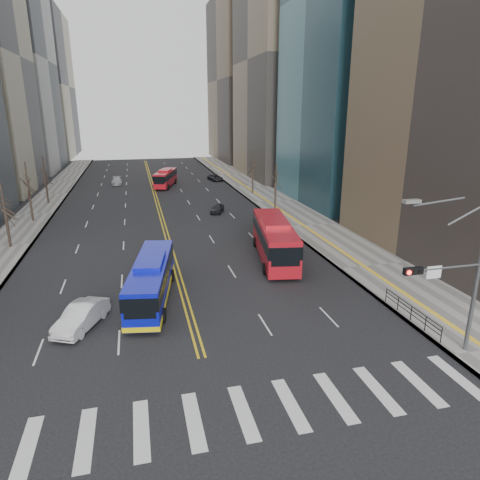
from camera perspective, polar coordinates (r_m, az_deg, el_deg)
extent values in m
plane|color=black|center=(21.62, -2.83, -22.43)|extent=(220.00, 220.00, 0.00)
cube|color=slate|center=(66.17, 4.57, 5.13)|extent=(7.00, 130.00, 0.15)
cube|color=slate|center=(64.33, -25.61, 3.14)|extent=(5.00, 130.00, 0.15)
cube|color=silver|center=(22.03, -26.54, -23.61)|extent=(0.70, 4.00, 0.01)
cube|color=silver|center=(21.59, -19.88, -23.64)|extent=(0.70, 4.00, 0.01)
cube|color=silver|center=(21.41, -13.03, -23.37)|extent=(0.70, 4.00, 0.01)
cube|color=silver|center=(21.48, -6.19, -22.81)|extent=(0.70, 4.00, 0.01)
cube|color=silver|center=(21.81, 0.45, -21.97)|extent=(0.70, 4.00, 0.01)
cube|color=silver|center=(22.38, 6.74, -20.92)|extent=(0.70, 4.00, 0.01)
cube|color=silver|center=(23.19, 12.57, -19.73)|extent=(0.70, 4.00, 0.01)
cube|color=silver|center=(24.20, 17.88, -18.46)|extent=(0.70, 4.00, 0.01)
cube|color=silver|center=(25.39, 22.65, -17.17)|extent=(0.70, 4.00, 0.01)
cube|color=silver|center=(26.73, 26.91, -15.91)|extent=(0.70, 4.00, 0.01)
cube|color=gold|center=(72.76, -11.42, 5.89)|extent=(0.15, 100.00, 0.01)
cube|color=gold|center=(72.78, -11.10, 5.91)|extent=(0.15, 100.00, 0.01)
cube|color=#7F6F57|center=(93.88, 7.41, 22.64)|extent=(20.00, 26.00, 46.00)
cube|color=#A8A087|center=(143.90, -25.56, 18.04)|extent=(18.00, 30.00, 40.00)
cube|color=brown|center=(123.83, 1.26, 20.47)|extent=(18.00, 30.00, 42.00)
cylinder|color=slate|center=(27.67, 28.87, -5.78)|extent=(0.24, 0.24, 8.00)
cylinder|color=slate|center=(25.72, 25.63, -3.36)|extent=(4.50, 0.12, 0.12)
cube|color=black|center=(24.56, 22.09, -3.84)|extent=(1.10, 0.28, 0.38)
cylinder|color=#FF190C|center=(24.24, 21.63, -4.06)|extent=(0.24, 0.08, 0.24)
cylinder|color=black|center=(24.44, 22.30, -3.97)|extent=(0.24, 0.08, 0.24)
cylinder|color=black|center=(24.64, 22.97, -3.88)|extent=(0.24, 0.08, 0.24)
cube|color=white|center=(25.39, 24.43, -3.94)|extent=(0.90, 0.06, 0.70)
cube|color=#999993|center=(23.20, 21.92, 4.80)|extent=(0.90, 0.35, 0.18)
cube|color=black|center=(30.99, 21.95, -8.21)|extent=(0.04, 6.00, 0.04)
cylinder|color=black|center=(29.12, 25.26, -11.41)|extent=(0.06, 0.06, 1.00)
cylinder|color=black|center=(30.14, 23.49, -10.19)|extent=(0.06, 0.06, 1.00)
cylinder|color=black|center=(31.20, 21.84, -9.05)|extent=(0.06, 0.06, 1.00)
cylinder|color=black|center=(32.29, 20.32, -7.97)|extent=(0.06, 0.06, 1.00)
cylinder|color=black|center=(33.42, 18.90, -6.96)|extent=(0.06, 0.06, 1.00)
cylinder|color=#30251D|center=(49.64, -28.52, 1.06)|extent=(0.28, 0.28, 3.60)
cylinder|color=#30251D|center=(60.01, -26.09, 4.07)|extent=(0.28, 0.28, 4.00)
cylinder|color=#30251D|center=(70.62, -24.34, 5.94)|extent=(0.28, 0.28, 3.80)
cylinder|color=#30251D|center=(60.72, 4.73, 5.65)|extent=(0.28, 0.28, 3.50)
cylinder|color=#30251D|center=(71.98, 1.70, 7.61)|extent=(0.28, 0.28, 3.75)
cube|color=#0B12B3|center=(32.43, -11.73, -5.16)|extent=(4.19, 11.39, 2.62)
cube|color=black|center=(32.23, -11.79, -4.28)|extent=(4.25, 11.42, 0.95)
cube|color=#0B12B3|center=(31.93, -11.88, -2.81)|extent=(2.50, 4.16, 0.40)
cube|color=yellow|center=(32.86, -11.61, -6.95)|extent=(4.25, 11.42, 0.35)
cylinder|color=black|center=(29.89, -14.70, -9.82)|extent=(0.47, 1.04, 1.00)
cylinder|color=black|center=(29.54, -10.20, -9.84)|extent=(0.47, 1.04, 1.00)
cylinder|color=black|center=(36.30, -12.74, -4.74)|extent=(0.47, 1.04, 1.00)
cylinder|color=black|center=(36.02, -9.07, -4.70)|extent=(0.47, 1.04, 1.00)
cube|color=red|center=(40.47, 4.59, 0.10)|extent=(4.76, 12.47, 3.19)
cube|color=black|center=(40.30, 4.61, 0.91)|extent=(4.83, 12.50, 1.13)
cube|color=red|center=(40.01, 4.65, 2.42)|extent=(2.90, 4.57, 0.40)
cylinder|color=black|center=(37.10, 3.33, -3.85)|extent=(0.46, 1.04, 1.00)
cylinder|color=black|center=(37.55, 7.53, -3.71)|extent=(0.46, 1.04, 1.00)
cylinder|color=black|center=(44.41, 2.03, -0.26)|extent=(0.46, 1.04, 1.00)
cylinder|color=black|center=(44.79, 5.55, -0.18)|extent=(0.46, 1.04, 1.00)
cube|color=red|center=(80.30, -9.90, 8.17)|extent=(5.00, 10.08, 2.52)
cube|color=black|center=(80.23, -9.91, 8.53)|extent=(5.06, 10.12, 0.92)
cube|color=red|center=(80.11, -9.95, 9.13)|extent=(2.72, 3.82, 0.40)
cylinder|color=black|center=(77.72, -11.17, 6.98)|extent=(0.58, 1.04, 1.00)
cylinder|color=black|center=(77.20, -9.55, 7.00)|extent=(0.58, 1.04, 1.00)
cylinder|color=black|center=(83.76, -10.14, 7.75)|extent=(0.58, 1.04, 1.00)
cylinder|color=black|center=(83.28, -8.63, 7.77)|extent=(0.58, 1.04, 1.00)
imported|color=silver|center=(30.12, -20.40, -9.54)|extent=(3.54, 5.06, 1.58)
imported|color=black|center=(59.08, -3.05, 4.24)|extent=(2.73, 3.86, 1.22)
imported|color=#A4A5A9|center=(84.72, -16.12, 7.56)|extent=(1.89, 4.58, 1.33)
imported|color=black|center=(86.15, -3.32, 8.32)|extent=(2.82, 4.74, 1.24)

